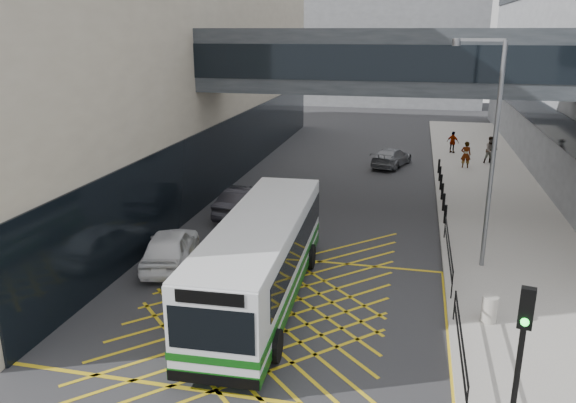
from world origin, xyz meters
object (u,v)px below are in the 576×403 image
Objects in this scene: bus at (262,256)px; pedestrian_c at (453,142)px; car_white at (170,247)px; car_dark at (248,201)px; car_silver at (391,157)px; pedestrian_b at (491,150)px; traffic_light at (521,350)px; street_lamp at (489,142)px; litter_bin at (490,309)px; pedestrian_a at (466,155)px.

pedestrian_c is (7.57, 25.85, -0.66)m from bus.
pedestrian_c is at bearing -129.07° from car_white.
car_white is 0.98× the size of car_dark.
bus is 21.41m from car_silver.
pedestrian_b reaches higher than pedestrian_c.
traffic_light is 10.97m from street_lamp.
pedestrian_b is (2.53, 22.93, 0.50)m from litter_bin.
traffic_light is 29.24m from pedestrian_b.
car_white is 0.56× the size of street_lamp.
car_dark is 12.16m from street_lamp.
bus is 2.52× the size of car_silver.
car_white is 2.58× the size of pedestrian_b.
bus is 9.31m from street_lamp.
pedestrian_c is at bearing 100.62° from traffic_light.
pedestrian_a is (8.15, 21.11, -0.57)m from bus.
pedestrian_b is (14.25, 20.65, 0.33)m from car_white.
street_lamp is at bearing -114.65° from pedestrian_b.
street_lamp is (11.77, 2.33, 4.23)m from car_white.
traffic_light reaches higher than car_dark.
street_lamp is 5.34× the size of pedestrian_c.
car_white is at bearing 84.86° from car_silver.
car_dark is 5.73× the size of litter_bin.
car_silver is 5.07× the size of litter_bin.
pedestrian_b is (9.91, 22.78, -0.53)m from bus.
car_white is 22.71m from pedestrian_a.
car_white is 1.18× the size of traffic_light.
bus is 26.94m from pedestrian_c.
car_dark is at bearing 107.76° from bus.
litter_bin is 26.00m from pedestrian_c.
car_white is at bearing -151.60° from street_lamp.
car_silver is at bearing 0.96° from pedestrian_a.
car_silver is (6.46, 12.39, -0.09)m from car_dark.
pedestrian_c reaches higher than car_silver.
pedestrian_a is at bearing 104.69° from street_lamp.
street_lamp reaches higher than bus.
litter_bin is (7.38, -0.14, -1.03)m from bus.
pedestrian_b is at bearing -137.01° from car_white.
car_white is at bearing -141.55° from pedestrian_b.
street_lamp is at bearing 118.78° from pedestrian_c.
street_lamp reaches higher than car_white.
traffic_light is at bearing 114.65° from car_silver.
traffic_light is 4.78× the size of litter_bin.
street_lamp is 18.89m from pedestrian_b.
car_silver is 4.84m from pedestrian_a.
pedestrian_b is at bearing 99.47° from street_lamp.
car_silver is 1.06× the size of traffic_light.
bus is 2.67× the size of traffic_light.
pedestrian_a is at bearing 126.13° from pedestrian_c.
car_silver is at bearing 77.19° from pedestrian_c.
car_white is at bearing 57.84° from pedestrian_a.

